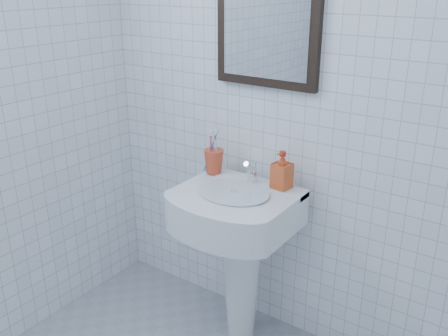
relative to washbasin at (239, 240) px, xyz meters
The scene contains 6 objects.
wall_back 0.76m from the washbasin, 47.98° to the left, with size 2.20×0.02×2.50m, color white.
washbasin is the anchor object (origin of this frame).
faucet 0.32m from the washbasin, 90.00° to the left, with size 0.05×0.10×0.12m.
toothbrush_cup 0.40m from the washbasin, 156.34° to the left, with size 0.10×0.10×0.11m, color #CD4625, non-canonical shape.
soap_dispenser 0.39m from the washbasin, 38.47° to the left, with size 0.08×0.08×0.17m, color red.
wall_mirror 1.02m from the washbasin, 90.00° to the left, with size 0.50×0.04×0.62m.
Camera 1 is at (0.92, -0.74, 1.71)m, focal length 40.00 mm.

